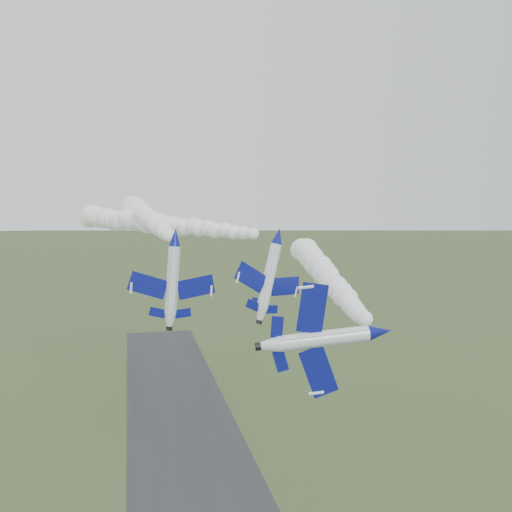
% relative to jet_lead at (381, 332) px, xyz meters
% --- Properties ---
extents(runway, '(24.00, 260.00, 0.04)m').
position_rel_jet_lead_xyz_m(runway, '(-14.29, 33.36, -35.97)').
color(runway, '#2C2C2E').
rests_on(runway, ground).
extents(jet_lead, '(5.39, 14.21, 11.68)m').
position_rel_jet_lead_xyz_m(jet_lead, '(0.00, 0.00, 0.00)').
color(jet_lead, white).
extents(smoke_trail_jet_lead, '(14.46, 63.02, 4.97)m').
position_rel_jet_lead_xyz_m(smoke_trail_jet_lead, '(6.17, 34.79, 1.71)').
color(smoke_trail_jet_lead, white).
extents(jet_pair_left, '(11.65, 14.00, 3.49)m').
position_rel_jet_lead_xyz_m(jet_pair_left, '(-18.92, 24.00, 8.61)').
color(jet_pair_left, white).
extents(smoke_trail_jet_pair_left, '(8.38, 63.76, 5.00)m').
position_rel_jet_lead_xyz_m(smoke_trail_jet_pair_left, '(-21.51, 59.42, 10.42)').
color(smoke_trail_jet_pair_left, white).
extents(jet_pair_right, '(11.32, 13.43, 4.38)m').
position_rel_jet_lead_xyz_m(jet_pair_right, '(-4.04, 25.62, 8.48)').
color(jet_pair_right, white).
extents(smoke_trail_jet_pair_right, '(34.85, 67.91, 5.06)m').
position_rel_jet_lead_xyz_m(smoke_trail_jet_pair_right, '(-20.54, 62.00, 9.18)').
color(smoke_trail_jet_pair_right, white).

